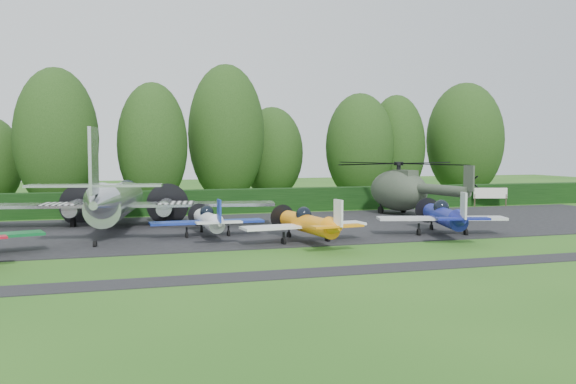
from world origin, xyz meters
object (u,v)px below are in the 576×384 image
object	(u,v)px
light_plane_blue	(444,216)
helicopter	(399,186)
light_plane_white	(208,220)
light_plane_orange	(308,223)
transport_plane	(117,201)
sign_board	(490,194)

from	to	relation	value
light_plane_blue	helicopter	xyz separation A→B (m)	(3.35, 12.62, 1.06)
light_plane_blue	light_plane_white	bearing A→B (deg)	150.34
light_plane_orange	light_plane_blue	xyz separation A→B (m)	(9.09, 0.55, 0.08)
light_plane_orange	helicopter	size ratio (longest dim) A/B	0.50
transport_plane	light_plane_white	distance (m)	7.86
light_plane_white	helicopter	distance (m)	19.65
light_plane_white	sign_board	bearing A→B (deg)	24.33
light_plane_white	sign_board	distance (m)	31.87
transport_plane	light_plane_blue	bearing A→B (deg)	-36.80
light_plane_white	light_plane_blue	distance (m)	14.54
light_plane_orange	helicopter	distance (m)	18.14
transport_plane	light_plane_white	xyz separation A→B (m)	(5.16, -5.88, -0.81)
transport_plane	light_plane_blue	size ratio (longest dim) A/B	2.55
transport_plane	sign_board	xyz separation A→B (m)	(34.20, 7.24, -0.73)
light_plane_white	light_plane_blue	world-z (taller)	light_plane_blue
helicopter	light_plane_blue	bearing A→B (deg)	-97.25
light_plane_white	light_plane_blue	size ratio (longest dim) A/B	0.87
light_plane_white	light_plane_blue	bearing A→B (deg)	-14.38
transport_plane	light_plane_orange	size ratio (longest dim) A/B	2.73
helicopter	sign_board	bearing A→B (deg)	27.13
light_plane_blue	helicopter	bearing A→B (deg)	59.87
light_plane_white	light_plane_orange	distance (m)	6.50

